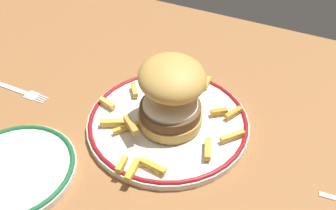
{
  "coord_description": "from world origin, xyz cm",
  "views": [
    {
      "loc": [
        21.63,
        -36.61,
        43.54
      ],
      "look_at": [
        1.41,
        3.23,
        4.6
      ],
      "focal_mm": 38.16,
      "sensor_mm": 36.0,
      "label": 1
    }
  ],
  "objects_px": {
    "dinner_plate": "(168,121)",
    "side_plate": "(14,170)",
    "burger": "(171,93)",
    "fork": "(18,90)"
  },
  "relations": [
    {
      "from": "side_plate",
      "to": "burger",
      "type": "bearing_deg",
      "value": 50.65
    },
    {
      "from": "side_plate",
      "to": "fork",
      "type": "height_order",
      "value": "side_plate"
    },
    {
      "from": "dinner_plate",
      "to": "side_plate",
      "type": "relative_size",
      "value": 1.49
    },
    {
      "from": "burger",
      "to": "dinner_plate",
      "type": "bearing_deg",
      "value": -166.41
    },
    {
      "from": "dinner_plate",
      "to": "fork",
      "type": "relative_size",
      "value": 1.93
    },
    {
      "from": "dinner_plate",
      "to": "side_plate",
      "type": "xyz_separation_m",
      "value": [
        -0.16,
        -0.2,
        -0.0
      ]
    },
    {
      "from": "burger",
      "to": "fork",
      "type": "xyz_separation_m",
      "value": [
        -0.31,
        -0.05,
        -0.07
      ]
    },
    {
      "from": "dinner_plate",
      "to": "burger",
      "type": "xyz_separation_m",
      "value": [
        0.01,
        0.0,
        0.06
      ]
    },
    {
      "from": "fork",
      "to": "burger",
      "type": "bearing_deg",
      "value": 9.08
    },
    {
      "from": "burger",
      "to": "side_plate",
      "type": "xyz_separation_m",
      "value": [
        -0.16,
        -0.2,
        -0.06
      ]
    }
  ]
}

